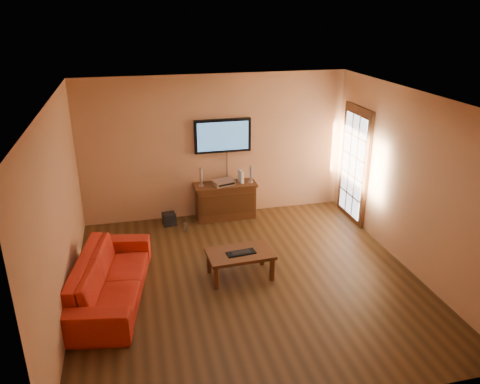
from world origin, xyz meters
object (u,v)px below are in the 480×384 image
object	(u,v)px
television	(223,136)
sofa	(110,271)
media_console	(225,201)
keyboard	(241,253)
coffee_table	(240,256)
av_receiver	(223,182)
game_console	(241,176)
subwoofer	(169,219)
speaker_right	(251,175)
speaker_left	(201,178)
bottle	(185,227)

from	to	relation	value
television	sofa	xyz separation A→B (m)	(-2.09, -2.44, -1.15)
media_console	sofa	world-z (taller)	sofa
sofa	keyboard	distance (m)	1.88
television	coffee_table	xyz separation A→B (m)	(-0.22, -2.31, -1.22)
sofa	av_receiver	bearing A→B (deg)	-32.71
coffee_table	sofa	bearing A→B (deg)	-176.15
television	av_receiver	size ratio (longest dim) A/B	2.77
game_console	keyboard	xyz separation A→B (m)	(-0.52, -2.19, -0.39)
coffee_table	subwoofer	world-z (taller)	coffee_table
television	subwoofer	world-z (taller)	television
television	game_console	world-z (taller)	television
game_console	subwoofer	size ratio (longest dim) A/B	1.05
speaker_right	subwoofer	bearing A→B (deg)	-177.93
media_console	speaker_left	world-z (taller)	speaker_left
coffee_table	speaker_left	bearing A→B (deg)	96.17
television	speaker_left	distance (m)	0.87
coffee_table	sofa	world-z (taller)	sofa
media_console	av_receiver	bearing A→B (deg)	-151.64
speaker_right	keyboard	size ratio (longest dim) A/B	0.73
media_console	speaker_left	distance (m)	0.68
bottle	sofa	bearing A→B (deg)	-124.54
subwoofer	av_receiver	bearing A→B (deg)	-5.36
sofa	subwoofer	size ratio (longest dim) A/B	9.55
sofa	av_receiver	xyz separation A→B (m)	(2.05, 2.23, 0.31)
television	coffee_table	size ratio (longest dim) A/B	1.07
media_console	television	distance (m)	1.24
sofa	speaker_right	world-z (taller)	speaker_right
coffee_table	av_receiver	world-z (taller)	av_receiver
bottle	keyboard	xyz separation A→B (m)	(0.62, -1.74, 0.33)
bottle	subwoofer	bearing A→B (deg)	125.97
media_console	game_console	xyz separation A→B (m)	(0.31, 0.03, 0.46)
speaker_left	bottle	size ratio (longest dim) A/B	1.92
speaker_right	speaker_left	bearing A→B (deg)	178.11
game_console	subwoofer	xyz separation A→B (m)	(-1.40, -0.11, -0.69)
speaker_left	bottle	xyz separation A→B (m)	(-0.38, -0.44, -0.76)
coffee_table	av_receiver	xyz separation A→B (m)	(0.18, 2.11, 0.38)
subwoofer	bottle	size ratio (longest dim) A/B	1.23
speaker_left	speaker_right	bearing A→B (deg)	-1.89
media_console	sofa	size ratio (longest dim) A/B	0.54
sofa	game_console	bearing A→B (deg)	-36.57
coffee_table	speaker_left	xyz separation A→B (m)	(-0.23, 2.14, 0.50)
av_receiver	bottle	world-z (taller)	av_receiver
media_console	television	xyz separation A→B (m)	(0.00, 0.19, 1.23)
speaker_left	speaker_right	size ratio (longest dim) A/B	1.09
media_console	subwoofer	xyz separation A→B (m)	(-1.09, -0.08, -0.23)
av_receiver	subwoofer	world-z (taller)	av_receiver
media_console	keyboard	xyz separation A→B (m)	(-0.22, -2.17, 0.07)
game_console	television	bearing A→B (deg)	140.27
television	av_receiver	distance (m)	0.87
media_console	bottle	distance (m)	0.98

